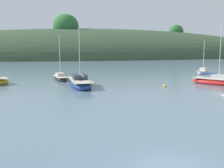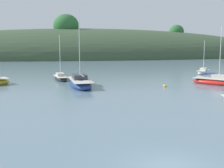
# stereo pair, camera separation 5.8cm
# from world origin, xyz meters

# --- Properties ---
(ground_plane) EXTENTS (400.00, 400.00, 0.00)m
(ground_plane) POSITION_xyz_m (0.00, 0.00, 0.00)
(ground_plane) COLOR slate
(far_shoreline_hill) EXTENTS (150.00, 36.00, 24.70)m
(far_shoreline_hill) POSITION_xyz_m (-0.31, 91.02, 0.15)
(far_shoreline_hill) COLOR #384C33
(far_shoreline_hill) RESTS_ON ground
(sailboat_white_near) EXTENTS (6.45, 6.45, 8.41)m
(sailboat_white_near) POSITION_xyz_m (15.67, 25.33, 0.41)
(sailboat_white_near) COLOR red
(sailboat_white_near) RESTS_ON ground
(sailboat_cream_ketch) EXTENTS (2.80, 5.30, 7.14)m
(sailboat_cream_ketch) POSITION_xyz_m (-6.17, 33.10, 0.33)
(sailboat_cream_ketch) COLOR #232328
(sailboat_cream_ketch) RESTS_ON ground
(sailboat_red_portside) EXTENTS (3.61, 8.26, 10.52)m
(sailboat_red_portside) POSITION_xyz_m (-3.40, 26.16, 0.47)
(sailboat_red_portside) COLOR navy
(sailboat_red_portside) RESTS_ON ground
(sailboat_navy_dinghy) EXTENTS (4.19, 4.69, 6.22)m
(sailboat_navy_dinghy) POSITION_xyz_m (19.84, 38.46, 0.31)
(sailboat_navy_dinghy) COLOR white
(sailboat_navy_dinghy) RESTS_ON ground
(mooring_buoy_inner) EXTENTS (0.44, 0.44, 0.54)m
(mooring_buoy_inner) POSITION_xyz_m (7.79, 24.34, 0.12)
(mooring_buoy_inner) COLOR yellow
(mooring_buoy_inner) RESTS_ON ground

